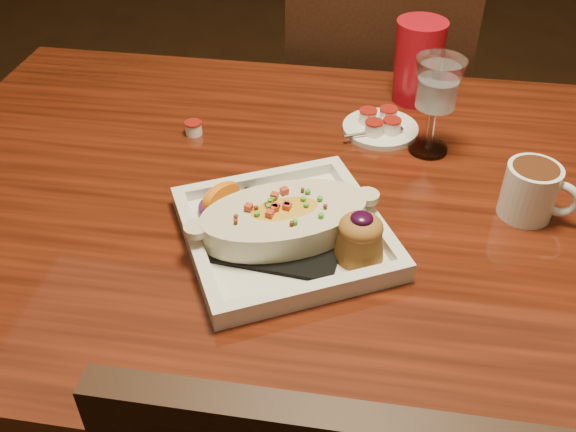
# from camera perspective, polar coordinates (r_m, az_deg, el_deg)

# --- Properties ---
(table) EXTENTS (1.50, 0.90, 0.75)m
(table) POSITION_cam_1_polar(r_m,az_deg,el_deg) (1.06, 6.10, -2.70)
(table) COLOR maroon
(table) RESTS_ON floor
(chair_far) EXTENTS (0.42, 0.42, 0.93)m
(chair_far) POSITION_cam_1_polar(r_m,az_deg,el_deg) (1.66, 7.45, 7.83)
(chair_far) COLOR black
(chair_far) RESTS_ON floor
(plate) EXTENTS (0.37, 0.37, 0.08)m
(plate) POSITION_cam_1_polar(r_m,az_deg,el_deg) (0.90, 0.17, -0.84)
(plate) COLOR white
(plate) RESTS_ON table
(coffee_mug) EXTENTS (0.11, 0.08, 0.08)m
(coffee_mug) POSITION_cam_1_polar(r_m,az_deg,el_deg) (1.00, 20.88, 2.21)
(coffee_mug) COLOR white
(coffee_mug) RESTS_ON table
(goblet) EXTENTS (0.08, 0.08, 0.17)m
(goblet) POSITION_cam_1_polar(r_m,az_deg,el_deg) (1.08, 13.13, 10.92)
(goblet) COLOR silver
(goblet) RESTS_ON table
(saucer) EXTENTS (0.13, 0.13, 0.09)m
(saucer) POSITION_cam_1_polar(r_m,az_deg,el_deg) (1.16, 8.15, 7.90)
(saucer) COLOR white
(saucer) RESTS_ON table
(creamer_loose) EXTENTS (0.03, 0.03, 0.02)m
(creamer_loose) POSITION_cam_1_polar(r_m,az_deg,el_deg) (1.16, -8.40, 7.75)
(creamer_loose) COLOR white
(creamer_loose) RESTS_ON table
(red_tumbler) EXTENTS (0.09, 0.09, 0.16)m
(red_tumbler) POSITION_cam_1_polar(r_m,az_deg,el_deg) (1.25, 11.45, 13.26)
(red_tumbler) COLOR #AD0C1A
(red_tumbler) RESTS_ON table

